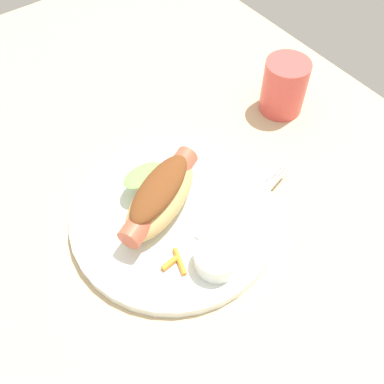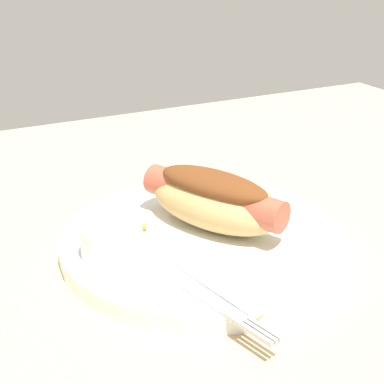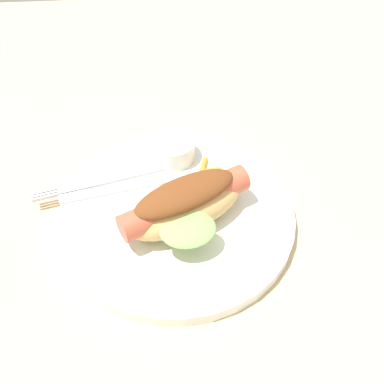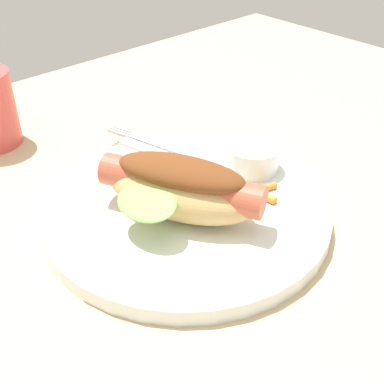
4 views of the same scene
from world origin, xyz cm
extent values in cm
cube|color=tan|center=(0.00, 0.00, -0.90)|extent=(120.00, 90.00, 1.80)
cylinder|color=white|center=(1.49, 2.36, 0.80)|extent=(27.83, 27.83, 1.60)
ellipsoid|color=tan|center=(-0.50, 1.40, 3.99)|extent=(11.73, 15.49, 4.78)
cylinder|color=#C1563D|center=(-0.50, 1.40, 4.83)|extent=(9.56, 15.27, 3.11)
ellipsoid|color=brown|center=(-0.50, 1.40, 6.23)|extent=(9.42, 12.90, 2.35)
ellipsoid|color=#7FC65B|center=(-3.93, 1.38, 4.95)|extent=(5.01, 6.43, 1.76)
cylinder|color=white|center=(10.81, 2.23, 2.99)|extent=(5.59, 5.59, 2.79)
cube|color=silver|center=(7.24, 9.83, 1.80)|extent=(4.64, 13.72, 0.40)
cube|color=silver|center=(5.54, 18.20, 1.80)|extent=(1.09, 3.17, 0.40)
cube|color=silver|center=(5.10, 18.09, 1.80)|extent=(1.09, 3.17, 0.40)
cube|color=silver|center=(4.67, 17.98, 1.80)|extent=(1.09, 3.17, 0.40)
cube|color=silver|center=(5.50, 9.38, 1.78)|extent=(4.12, 14.11, 0.36)
cylinder|color=orange|center=(8.03, -1.33, 1.94)|extent=(3.77, 1.73, 0.68)
cylinder|color=orange|center=(7.52, -2.46, 1.98)|extent=(1.00, 2.43, 0.75)
camera|label=1|loc=(29.18, -15.12, 50.55)|focal=41.13mm
camera|label=2|loc=(25.14, 46.97, 28.36)|focal=54.74mm
camera|label=3|loc=(-34.73, 3.26, 44.33)|focal=44.54mm
camera|label=4|loc=(-24.74, -27.13, 30.41)|focal=47.22mm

